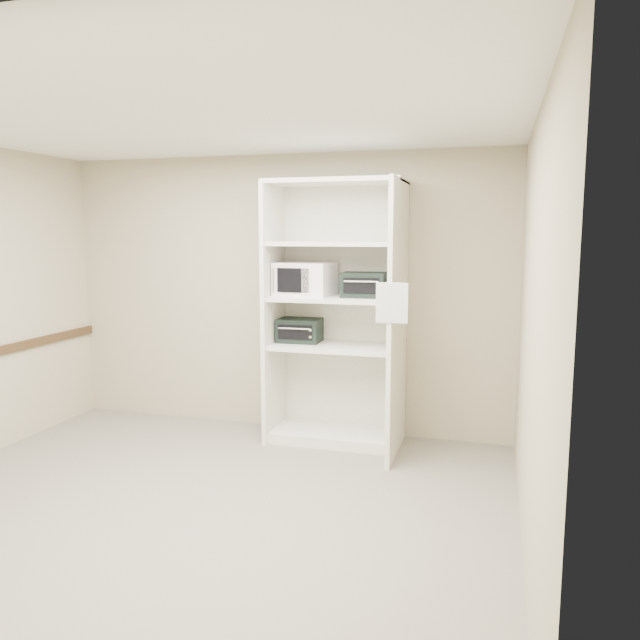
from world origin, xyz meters
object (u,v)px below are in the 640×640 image
(shelving_unit, at_px, (340,322))
(microwave, at_px, (305,279))
(toaster_oven_lower, at_px, (300,330))
(toaster_oven_upper, at_px, (364,285))

(shelving_unit, relative_size, microwave, 4.75)
(toaster_oven_lower, bearing_deg, shelving_unit, -9.05)
(toaster_oven_upper, bearing_deg, toaster_oven_lower, 172.49)
(shelving_unit, relative_size, toaster_oven_upper, 6.23)
(toaster_oven_upper, relative_size, toaster_oven_lower, 0.98)
(shelving_unit, distance_m, microwave, 0.52)
(microwave, distance_m, toaster_oven_lower, 0.50)
(microwave, distance_m, toaster_oven_upper, 0.56)
(shelving_unit, bearing_deg, toaster_oven_lower, 172.44)
(shelving_unit, height_order, microwave, shelving_unit)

